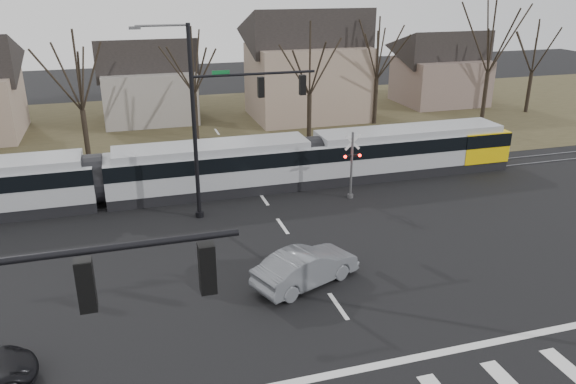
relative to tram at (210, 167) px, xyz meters
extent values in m
plane|color=black|center=(2.79, -16.00, -1.66)|extent=(140.00, 140.00, 0.00)
cube|color=#38331E|center=(2.79, 16.00, -1.65)|extent=(140.00, 28.00, 0.01)
cube|color=silver|center=(8.79, -20.00, -1.65)|extent=(0.60, 2.60, 0.01)
cube|color=silver|center=(2.79, -17.80, -1.65)|extent=(28.00, 0.35, 0.01)
cube|color=silver|center=(2.79, -14.00, -1.65)|extent=(0.18, 2.00, 0.01)
cube|color=silver|center=(2.79, -10.00, -1.65)|extent=(0.18, 2.00, 0.01)
cube|color=silver|center=(2.79, -6.00, -1.65)|extent=(0.18, 2.00, 0.01)
cube|color=silver|center=(2.79, -2.00, -1.65)|extent=(0.18, 2.00, 0.01)
cube|color=silver|center=(2.79, 2.00, -1.65)|extent=(0.18, 2.00, 0.01)
cube|color=silver|center=(2.79, 6.00, -1.65)|extent=(0.18, 2.00, 0.01)
cube|color=silver|center=(2.79, 10.00, -1.65)|extent=(0.18, 2.00, 0.01)
cube|color=silver|center=(2.79, 14.00, -1.65)|extent=(0.18, 2.00, 0.01)
cube|color=#59595E|center=(2.79, -0.90, -1.63)|extent=(90.00, 0.12, 0.06)
cube|color=#59595E|center=(2.79, 0.50, -1.63)|extent=(90.00, 0.12, 0.06)
cube|color=gray|center=(0.18, 0.00, -0.14)|extent=(12.49, 2.91, 3.04)
cube|color=black|center=(0.18, 0.00, 0.48)|extent=(12.51, 2.96, 0.88)
cube|color=gray|center=(13.20, 0.00, -0.14)|extent=(13.53, 2.91, 3.04)
cube|color=black|center=(13.20, 0.00, 0.48)|extent=(13.55, 2.96, 0.88)
cube|color=#E1B706|center=(18.30, 0.00, -0.04)|extent=(3.33, 2.98, 2.03)
imported|color=slate|center=(2.11, -11.94, -0.87)|extent=(5.08, 5.98, 1.58)
cylinder|color=black|center=(-5.96, -22.00, 5.94)|extent=(6.50, 0.14, 0.14)
cube|color=black|center=(-5.64, -22.00, 5.24)|extent=(0.32, 0.32, 1.05)
sphere|color=#FF0C07|center=(-5.64, -22.00, 5.57)|extent=(0.22, 0.22, 0.22)
cube|color=black|center=(-3.36, -22.00, 5.24)|extent=(0.32, 0.32, 1.05)
sphere|color=#FF0C07|center=(-3.36, -22.00, 5.57)|extent=(0.22, 0.22, 0.22)
cylinder|color=black|center=(-1.21, -3.50, 3.44)|extent=(0.22, 0.22, 10.20)
cylinder|color=black|center=(-1.21, -3.50, -1.51)|extent=(0.44, 0.44, 0.30)
cylinder|color=black|center=(2.04, -3.50, 5.94)|extent=(6.50, 0.14, 0.14)
cube|color=#0C5926|center=(0.29, -3.50, 6.09)|extent=(0.90, 0.03, 0.22)
cube|color=black|center=(2.36, -3.50, 5.24)|extent=(0.32, 0.32, 1.05)
sphere|color=#FF0C07|center=(2.36, -3.50, 5.57)|extent=(0.22, 0.22, 0.22)
cube|color=black|center=(4.64, -3.50, 5.24)|extent=(0.32, 0.32, 1.05)
sphere|color=#FF0C07|center=(4.64, -3.50, 5.57)|extent=(0.22, 0.22, 0.22)
cube|color=#59595B|center=(-3.71, -3.50, 8.36)|extent=(0.55, 0.22, 0.14)
cylinder|color=#59595B|center=(7.79, -3.20, 0.34)|extent=(0.14, 0.14, 4.00)
cylinder|color=#59595B|center=(7.79, -3.20, -1.56)|extent=(0.36, 0.36, 0.20)
cube|color=silver|center=(7.79, -3.20, 1.74)|extent=(0.95, 0.04, 0.95)
cube|color=silver|center=(7.79, -3.20, 1.74)|extent=(0.95, 0.04, 0.95)
cube|color=black|center=(7.79, -3.20, 0.94)|extent=(1.00, 0.10, 0.12)
sphere|color=#FF0C07|center=(7.34, -3.28, 0.94)|extent=(0.18, 0.18, 0.18)
sphere|color=#FF0C07|center=(8.24, -3.28, 0.94)|extent=(0.18, 0.18, 0.18)
cube|color=gray|center=(-2.21, 20.00, 0.59)|extent=(8.00, 7.00, 4.50)
cube|color=gray|center=(11.79, 17.00, 1.59)|extent=(10.00, 8.00, 6.50)
cube|color=#69564E|center=(26.79, 19.00, 0.59)|extent=(8.00, 7.00, 4.50)
camera|label=1|loc=(-4.63, -31.85, 10.64)|focal=35.00mm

